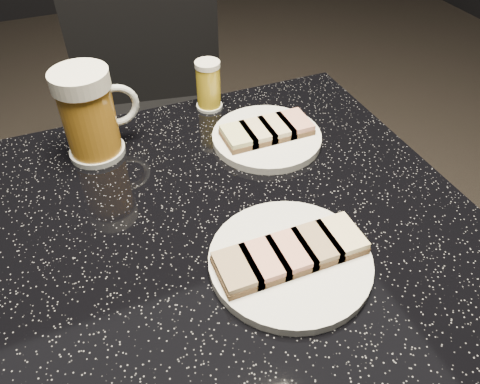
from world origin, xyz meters
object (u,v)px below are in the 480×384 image
(plate_small, at_px, (267,137))
(table, at_px, (240,308))
(plate_large, at_px, (290,261))
(beer_tumbler, at_px, (208,85))
(chair, at_px, (154,110))
(beer_mug, at_px, (90,114))

(plate_small, xyz_separation_m, table, (-0.12, -0.16, -0.25))
(plate_large, xyz_separation_m, beer_tumbler, (0.03, 0.42, 0.04))
(chair, bearing_deg, beer_mug, -111.57)
(table, distance_m, chair, 0.74)
(plate_small, bearing_deg, plate_large, -108.28)
(plate_large, xyz_separation_m, plate_small, (0.09, 0.27, 0.00))
(plate_large, bearing_deg, plate_small, 71.72)
(beer_tumbler, bearing_deg, table, -100.97)
(plate_small, height_order, beer_tumbler, beer_tumbler)
(table, relative_size, beer_tumbler, 7.65)
(plate_large, bearing_deg, table, 104.30)
(beer_mug, bearing_deg, plate_small, -15.44)
(plate_large, distance_m, beer_mug, 0.41)
(plate_small, relative_size, beer_tumbler, 2.02)
(plate_large, distance_m, table, 0.27)
(beer_tumbler, relative_size, chair, 0.11)
(plate_large, bearing_deg, beer_mug, 119.27)
(plate_large, distance_m, beer_tumbler, 0.42)
(plate_small, bearing_deg, chair, 99.33)
(plate_large, distance_m, chair, 0.88)
(chair, bearing_deg, plate_small, -80.67)
(table, bearing_deg, plate_large, -75.70)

